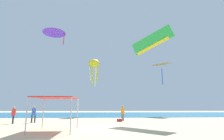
# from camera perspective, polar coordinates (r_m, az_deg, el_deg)

# --- Properties ---
(ground) EXTENTS (110.00, 110.00, 0.10)m
(ground) POSITION_cam_1_polar(r_m,az_deg,el_deg) (14.80, -6.73, -18.00)
(ground) COLOR beige
(ocean_strip) EXTENTS (110.00, 25.18, 0.03)m
(ocean_strip) POSITION_cam_1_polar(r_m,az_deg,el_deg) (41.44, -4.52, -13.57)
(ocean_strip) COLOR #1E6B93
(ocean_strip) RESTS_ON ground
(canopy_tent) EXTENTS (2.79, 3.35, 2.35)m
(canopy_tent) POSITION_cam_1_polar(r_m,az_deg,el_deg) (13.97, -16.99, -8.62)
(canopy_tent) COLOR #B2B2B7
(canopy_tent) RESTS_ON ground
(person_near_tent) EXTENTS (0.40, 0.42, 1.70)m
(person_near_tent) POSITION_cam_1_polar(r_m,az_deg,el_deg) (21.34, -28.33, -11.86)
(person_near_tent) COLOR black
(person_near_tent) RESTS_ON ground
(person_central) EXTENTS (0.47, 0.42, 1.76)m
(person_central) POSITION_cam_1_polar(r_m,az_deg,el_deg) (21.87, -23.19, -12.14)
(person_central) COLOR #33384C
(person_central) RESTS_ON ground
(person_rightmost) EXTENTS (0.43, 0.43, 1.82)m
(person_rightmost) POSITION_cam_1_polar(r_m,az_deg,el_deg) (22.92, 3.34, -12.84)
(person_rightmost) COLOR slate
(person_rightmost) RESTS_ON ground
(cooler_box) EXTENTS (0.57, 0.37, 0.35)m
(cooler_box) POSITION_cam_1_polar(r_m,az_deg,el_deg) (21.64, 2.30, -15.31)
(cooler_box) COLOR red
(cooler_box) RESTS_ON ground
(kite_parafoil_green) EXTENTS (4.74, 2.96, 3.21)m
(kite_parafoil_green) POSITION_cam_1_polar(r_m,az_deg,el_deg) (23.01, 12.48, 8.81)
(kite_parafoil_green) COLOR green
(kite_delta_purple) EXTENTS (4.98, 5.01, 3.63)m
(kite_delta_purple) POSITION_cam_1_polar(r_m,az_deg,el_deg) (39.26, -17.51, 11.47)
(kite_delta_purple) COLOR purple
(kite_diamond_orange) EXTENTS (4.28, 4.28, 4.40)m
(kite_diamond_orange) POSITION_cam_1_polar(r_m,az_deg,el_deg) (38.13, 15.20, 1.41)
(kite_diamond_orange) COLOR orange
(kite_octopus_yellow) EXTENTS (2.95, 2.95, 5.07)m
(kite_octopus_yellow) POSITION_cam_1_polar(r_m,az_deg,el_deg) (35.18, -5.59, 1.61)
(kite_octopus_yellow) COLOR yellow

